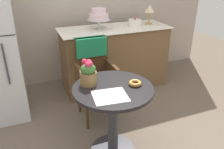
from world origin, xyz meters
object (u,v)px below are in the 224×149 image
at_px(wicker_chair, 94,66).
at_px(donut_front, 135,83).
at_px(table_lamp, 150,9).
at_px(tiered_cake_stand, 99,16).
at_px(round_layer_cake, 135,23).
at_px(flower_vase, 88,73).
at_px(cafe_table, 113,108).

xyz_separation_m(wicker_chair, donut_front, (0.16, -0.73, 0.10)).
xyz_separation_m(donut_front, table_lamp, (0.90, 1.35, 0.38)).
height_order(wicker_chair, tiered_cake_stand, tiered_cake_stand).
distance_m(tiered_cake_stand, round_layer_cake, 0.55).
bearing_deg(tiered_cake_stand, flower_vase, -113.26).
distance_m(cafe_table, round_layer_cake, 1.61).
bearing_deg(round_layer_cake, wicker_chair, -144.18).
distance_m(flower_vase, tiered_cake_stand, 1.29).
xyz_separation_m(tiered_cake_stand, table_lamp, (0.78, 0.01, 0.03)).
relative_size(cafe_table, wicker_chair, 0.75).
xyz_separation_m(cafe_table, tiered_cake_stand, (0.32, 1.30, 0.58)).
relative_size(cafe_table, table_lamp, 2.53).
distance_m(round_layer_cake, table_lamp, 0.30).
bearing_deg(round_layer_cake, tiered_cake_stand, 178.66).
height_order(cafe_table, wicker_chair, wicker_chair).
bearing_deg(flower_vase, tiered_cake_stand, 66.74).
bearing_deg(table_lamp, donut_front, -123.87).
distance_m(flower_vase, round_layer_cake, 1.55).
distance_m(cafe_table, table_lamp, 1.82).
bearing_deg(cafe_table, tiered_cake_stand, 76.22).
bearing_deg(cafe_table, flower_vase, 142.95).
bearing_deg(donut_front, table_lamp, 56.13).
xyz_separation_m(wicker_chair, tiered_cake_stand, (0.28, 0.60, 0.45)).
relative_size(donut_front, flower_vase, 0.51).
xyz_separation_m(flower_vase, table_lamp, (1.28, 1.18, 0.29)).
bearing_deg(table_lamp, cafe_table, -130.01).
height_order(donut_front, tiered_cake_stand, tiered_cake_stand).
bearing_deg(flower_vase, table_lamp, 42.51).
bearing_deg(flower_vase, donut_front, -23.86).
height_order(cafe_table, flower_vase, flower_vase).
bearing_deg(wicker_chair, tiered_cake_stand, 67.44).
height_order(donut_front, flower_vase, flower_vase).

